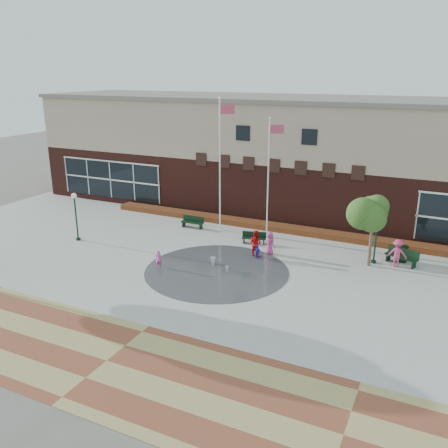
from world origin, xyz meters
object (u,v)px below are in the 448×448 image
at_px(flagpole_left, 221,159).
at_px(bench_left, 192,224).
at_px(flagpole_right, 269,172).
at_px(child_splash, 159,259).
at_px(trash_can, 403,254).

xyz_separation_m(flagpole_left, bench_left, (-2.09, -0.51, -5.00)).
bearing_deg(bench_left, flagpole_right, 3.91).
xyz_separation_m(flagpole_right, bench_left, (-5.74, -0.48, -4.34)).
xyz_separation_m(bench_left, child_splash, (1.84, -7.39, 0.27)).
bearing_deg(flagpole_right, bench_left, 165.84).
relative_size(trash_can, child_splash, 0.91).
xyz_separation_m(flagpole_right, trash_can, (9.05, -0.65, -4.11)).
bearing_deg(bench_left, trash_can, -1.52).
bearing_deg(bench_left, flagpole_left, 12.76).
relative_size(flagpole_left, trash_can, 9.46).
xyz_separation_m(trash_can, child_splash, (-12.95, -7.21, 0.04)).
relative_size(flagpole_right, bench_left, 4.74).
distance_m(flagpole_right, child_splash, 9.68).
bearing_deg(flagpole_left, trash_can, -19.05).
height_order(flagpole_right, bench_left, flagpole_right).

